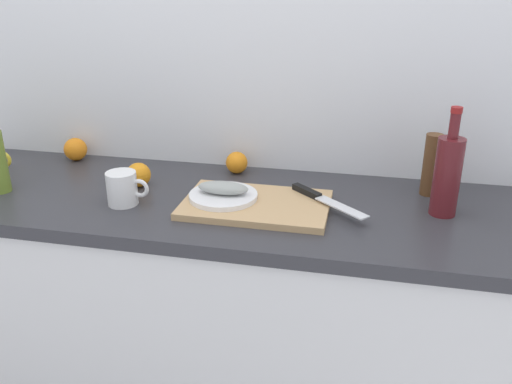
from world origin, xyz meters
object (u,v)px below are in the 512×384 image
at_px(white_plate, 223,196).
at_px(coffee_mug_0, 123,188).
at_px(orange_0, 237,163).
at_px(wine_bottle, 447,174).
at_px(chef_knife, 319,197).
at_px(fish_fillet, 223,188).
at_px(pepper_mill, 431,165).
at_px(cutting_board, 256,205).

xyz_separation_m(white_plate, coffee_mug_0, (-0.29, -0.06, 0.02)).
distance_m(white_plate, orange_0, 0.27).
xyz_separation_m(white_plate, wine_bottle, (0.62, 0.07, 0.09)).
bearing_deg(white_plate, wine_bottle, 6.27).
xyz_separation_m(chef_knife, wine_bottle, (0.35, 0.02, 0.09)).
bearing_deg(fish_fillet, chef_knife, 9.95).
bearing_deg(wine_bottle, pepper_mill, 100.97).
height_order(chef_knife, orange_0, orange_0).
bearing_deg(orange_0, wine_bottle, -17.01).
bearing_deg(wine_bottle, white_plate, -173.73).
height_order(white_plate, fish_fillet, fish_fillet).
xyz_separation_m(wine_bottle, coffee_mug_0, (-0.91, -0.13, -0.07)).
relative_size(white_plate, orange_0, 2.72).
distance_m(wine_bottle, pepper_mill, 0.15).
bearing_deg(orange_0, cutting_board, -65.04).
bearing_deg(fish_fillet, wine_bottle, 6.27).
bearing_deg(cutting_board, fish_fillet, 177.92).
bearing_deg(pepper_mill, white_plate, -160.45).
bearing_deg(cutting_board, coffee_mug_0, -171.81).
distance_m(fish_fillet, wine_bottle, 0.63).
height_order(chef_knife, coffee_mug_0, coffee_mug_0).
bearing_deg(orange_0, coffee_mug_0, -128.60).
height_order(white_plate, pepper_mill, pepper_mill).
xyz_separation_m(coffee_mug_0, orange_0, (0.26, 0.33, -0.01)).
bearing_deg(wine_bottle, cutting_board, -172.17).
bearing_deg(white_plate, chef_knife, 9.95).
relative_size(fish_fillet, orange_0, 2.04).
height_order(cutting_board, white_plate, white_plate).
distance_m(coffee_mug_0, orange_0, 0.42).
distance_m(white_plate, fish_fillet, 0.03).
distance_m(wine_bottle, orange_0, 0.69).
bearing_deg(cutting_board, chef_knife, 16.42).
height_order(fish_fillet, coffee_mug_0, coffee_mug_0).
bearing_deg(chef_knife, white_plate, -128.97).
bearing_deg(coffee_mug_0, wine_bottle, 7.98).
bearing_deg(chef_knife, wine_bottle, 44.39).
height_order(wine_bottle, pepper_mill, wine_bottle).
distance_m(chef_knife, wine_bottle, 0.36).
distance_m(cutting_board, orange_0, 0.30).
distance_m(wine_bottle, coffee_mug_0, 0.93).
distance_m(chef_knife, coffee_mug_0, 0.58).
bearing_deg(orange_0, pepper_mill, -5.14).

